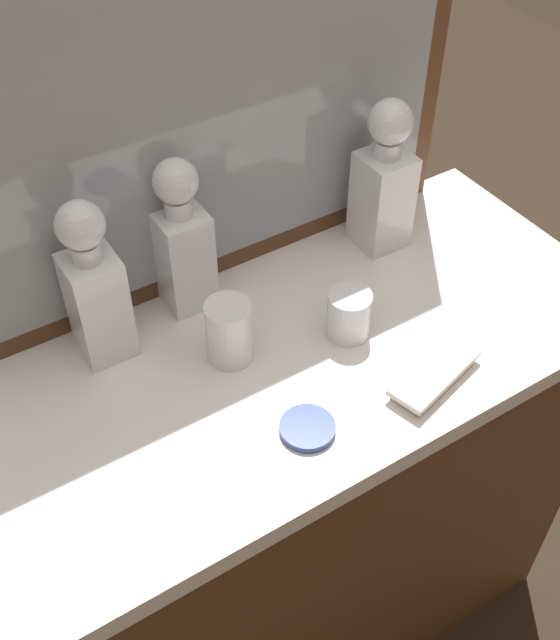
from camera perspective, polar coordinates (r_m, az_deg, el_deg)
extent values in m
plane|color=#2D2319|center=(1.99, 0.00, -20.85)|extent=(6.00, 6.00, 0.00)
cube|color=brown|center=(1.60, 0.00, -14.30)|extent=(1.14, 0.49, 0.88)
cube|color=white|center=(1.24, 0.00, -3.26)|extent=(1.17, 0.51, 0.04)
cube|color=brown|center=(1.18, -6.47, 16.22)|extent=(0.96, 0.03, 0.69)
cube|color=gray|center=(1.17, -6.11, 15.94)|extent=(0.88, 0.01, 0.61)
cube|color=white|center=(1.27, -7.04, 4.44)|extent=(0.08, 0.08, 0.18)
cube|color=#9E5619|center=(1.28, -6.96, 3.70)|extent=(0.07, 0.07, 0.13)
cylinder|color=white|center=(1.20, -7.47, 8.23)|extent=(0.04, 0.04, 0.03)
sphere|color=white|center=(1.17, -7.68, 10.07)|extent=(0.07, 0.07, 0.07)
cube|color=white|center=(1.39, 7.48, 8.71)|extent=(0.09, 0.09, 0.18)
cube|color=#9E5619|center=(1.40, 7.41, 8.07)|extent=(0.07, 0.07, 0.14)
cylinder|color=white|center=(1.33, 7.90, 12.37)|extent=(0.05, 0.05, 0.03)
sphere|color=white|center=(1.31, 8.12, 14.20)|extent=(0.08, 0.08, 0.08)
cube|color=white|center=(1.20, -13.17, 0.97)|extent=(0.08, 0.08, 0.18)
cube|color=#9E5619|center=(1.22, -12.92, -0.17)|extent=(0.07, 0.07, 0.12)
cylinder|color=white|center=(1.13, -14.03, 4.89)|extent=(0.04, 0.04, 0.03)
sphere|color=white|center=(1.10, -14.45, 6.76)|extent=(0.07, 0.07, 0.07)
cylinder|color=white|center=(1.19, -3.74, -0.86)|extent=(0.07, 0.07, 0.11)
cylinder|color=silver|center=(1.22, -3.64, -2.41)|extent=(0.07, 0.07, 0.01)
cylinder|color=white|center=(1.23, 5.08, 0.41)|extent=(0.07, 0.07, 0.08)
cylinder|color=silver|center=(1.26, 4.98, -0.71)|extent=(0.07, 0.07, 0.01)
cube|color=#B7A88C|center=(1.21, 11.22, -4.16)|extent=(0.16, 0.09, 0.01)
cube|color=beige|center=(1.20, 11.30, -3.78)|extent=(0.17, 0.10, 0.01)
cylinder|color=#33478C|center=(1.12, 2.03, -7.94)|extent=(0.08, 0.08, 0.01)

